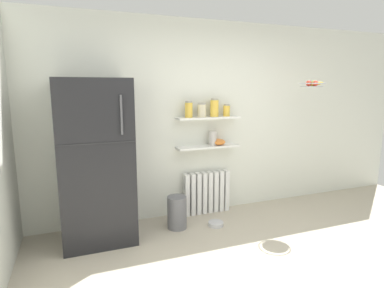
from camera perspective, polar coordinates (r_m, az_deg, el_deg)
The scene contains 15 objects.
ground_plane at distance 3.37m, azimuth 11.05°, elevation -20.92°, with size 7.04×7.04×0.00m, color #B2A893.
back_wall at distance 4.29m, azimuth 0.70°, elevation 4.47°, with size 7.04×0.10×2.60m, color silver.
refrigerator at distance 3.68m, azimuth -17.01°, elevation -3.08°, with size 0.78×0.73×1.83m.
radiator at distance 4.44m, azimuth 2.64°, elevation -8.74°, with size 0.66×0.12×0.58m.
wall_shelf_lower at distance 4.24m, azimuth 2.88°, elevation -0.48°, with size 0.87×0.22×0.03m, color white.
wall_shelf_upper at distance 4.19m, azimuth 2.92°, elevation 4.76°, with size 0.87×0.22×0.03m, color white.
storage_jar_0 at distance 4.08m, azimuth -0.59°, elevation 6.27°, with size 0.10×0.10×0.21m.
storage_jar_1 at distance 4.14m, azimuth 1.78°, elevation 6.14°, with size 0.11×0.11×0.18m.
storage_jar_2 at distance 4.21m, azimuth 4.08°, elevation 6.56°, with size 0.11×0.11×0.24m.
storage_jar_3 at distance 4.30m, azimuth 6.28°, elevation 6.09°, with size 0.09×0.09×0.16m.
vase at distance 4.25m, azimuth 3.76°, elevation 1.07°, with size 0.11×0.11×0.20m, color #B2ADA8.
shelf_bowl at distance 4.30m, azimuth 4.79°, elevation 0.38°, with size 0.19×0.19×0.08m, color orange.
trash_bin at distance 4.00m, azimuth -2.73°, elevation -12.25°, with size 0.24×0.24×0.41m, color slate.
pet_food_bowl at distance 4.13m, azimuth 4.33°, elevation -14.21°, with size 0.19×0.19×0.05m, color #B7B7BC.
hanging_fruit_basket at distance 4.54m, azimuth 20.92°, elevation 10.10°, with size 0.35×0.35×0.09m.
Camera 1 is at (-1.57, -1.93, 1.73)m, focal length 29.46 mm.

